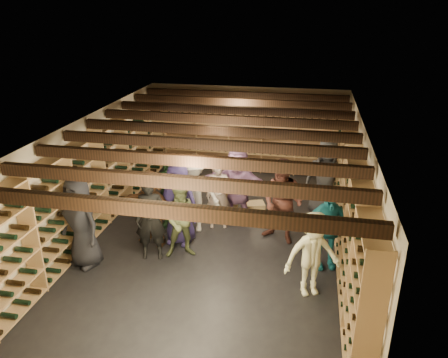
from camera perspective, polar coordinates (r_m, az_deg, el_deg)
ground at (r=9.32m, az=-0.83°, el=-7.15°), size 8.00×8.00×0.00m
walls at (r=8.80m, az=-0.87°, el=-0.32°), size 5.52×8.02×2.40m
ceiling at (r=8.41m, az=-0.92°, el=7.26°), size 5.50×8.00×0.01m
ceiling_joists at (r=8.45m, az=-0.91°, el=6.34°), size 5.40×7.12×0.18m
wine_rack_left at (r=9.68m, az=-15.92°, el=0.15°), size 0.32×7.50×2.15m
wine_rack_right at (r=8.72m, az=15.90°, el=-2.32°), size 0.32×7.50×2.15m
wine_rack_back at (r=12.40m, az=2.85°, el=5.81°), size 4.70×0.30×2.15m
crate_stack_left at (r=11.17m, az=1.06°, el=-0.53°), size 0.59×0.50×0.51m
crate_stack_right at (r=10.35m, az=0.31°, el=-2.42°), size 0.55×0.42×0.51m
crate_loose at (r=10.33m, az=3.88°, el=-3.57°), size 0.58×0.47×0.17m
person_0 at (r=8.32m, az=-18.17°, el=-5.42°), size 1.00×0.83×1.74m
person_1 at (r=8.26m, az=-9.54°, el=-5.19°), size 0.67×0.52×1.62m
person_2 at (r=8.26m, az=-5.32°, el=-5.45°), size 0.88×0.78×1.50m
person_3 at (r=7.33m, az=11.51°, el=-9.67°), size 1.11×0.89×1.50m
person_4 at (r=8.10m, az=13.28°, el=-6.30°), size 0.99×0.62×1.57m
person_5 at (r=8.78m, az=-9.52°, el=-3.75°), size 1.50×0.91×1.55m
person_6 at (r=8.71m, az=-5.94°, el=-3.26°), size 0.88×0.63×1.69m
person_7 at (r=9.28m, az=-0.70°, el=-2.09°), size 0.62×0.49×1.50m
person_8 at (r=8.74m, az=7.66°, el=-2.97°), size 1.05×0.95×1.76m
person_9 at (r=9.12m, az=-4.03°, el=-1.88°), size 1.20×0.82×1.71m
person_10 at (r=9.32m, az=-7.22°, el=-1.77°), size 1.00×0.53×1.62m
person_11 at (r=9.59m, az=1.76°, el=-0.65°), size 1.65×0.89×1.69m
person_12 at (r=9.95m, az=13.12°, el=0.09°), size 0.96×0.68×1.84m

